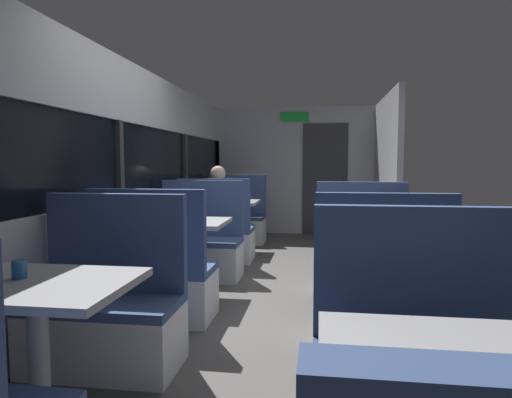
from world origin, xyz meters
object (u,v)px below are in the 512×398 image
bench_far_window_facing_entry (236,222)px  seated_passenger (218,220)px  dining_table_mid_window (180,231)px  bench_rear_aisle_facing_end (380,297)px  dining_table_far_window (227,208)px  bench_far_window_facing_end (217,236)px  dining_table_rear_aisle (370,239)px  bench_mid_window_facing_entry (200,249)px  coffee_cup_primary (19,269)px  coffee_cup_secondary (193,217)px  bench_front_aisle_facing_entry (418,379)px  bench_near_window_facing_entry (107,316)px  dining_table_near_window (37,302)px  bench_rear_aisle_facing_entry (362,257)px  bench_mid_window_facing_end (155,281)px  dining_table_front_aisle (474,391)px

bench_far_window_facing_entry → seated_passenger: seated_passenger is taller
dining_table_mid_window → seated_passenger: (0.00, 1.63, -0.10)m
bench_rear_aisle_facing_end → dining_table_far_window: bearing=119.6°
bench_far_window_facing_end → dining_table_rear_aisle: size_ratio=1.22×
bench_mid_window_facing_entry → bench_far_window_facing_entry: 2.26m
dining_table_rear_aisle → dining_table_mid_window: bearing=173.6°
bench_far_window_facing_entry → coffee_cup_primary: 5.20m
dining_table_far_window → bench_rear_aisle_facing_end: bench_rear_aisle_facing_end is taller
dining_table_mid_window → coffee_cup_secondary: (0.15, -0.10, 0.15)m
coffee_cup_primary → coffee_cup_secondary: 2.14m
bench_front_aisle_facing_entry → bench_near_window_facing_entry: bearing=161.5°
dining_table_mid_window → dining_table_rear_aisle: bearing=-6.4°
dining_table_near_window → bench_front_aisle_facing_entry: (1.79, 0.10, -0.31)m
dining_table_near_window → bench_far_window_facing_entry: 5.22m
bench_rear_aisle_facing_end → coffee_cup_primary: (-1.90, -1.32, 0.46)m
bench_mid_window_facing_entry → dining_table_near_window: bearing=-90.0°
bench_rear_aisle_facing_entry → seated_passenger: 2.13m
coffee_cup_primary → dining_table_rear_aisle: bearing=46.7°
bench_front_aisle_facing_entry → bench_rear_aisle_facing_entry: bearing=90.0°
bench_mid_window_facing_end → bench_rear_aisle_facing_entry: bearing=33.8°
bench_mid_window_facing_entry → seated_passenger: seated_passenger is taller
dining_table_near_window → bench_rear_aisle_facing_end: size_ratio=0.82×
coffee_cup_secondary → bench_rear_aisle_facing_entry: bearing=20.0°
dining_table_far_window → bench_front_aisle_facing_entry: bearing=-67.9°
bench_far_window_facing_end → coffee_cup_secondary: bench_far_window_facing_end is taller
dining_table_near_window → bench_far_window_facing_entry: size_ratio=0.82×
bench_far_window_facing_end → bench_rear_aisle_facing_end: (1.79, -2.46, 0.00)m
bench_mid_window_facing_entry → bench_rear_aisle_facing_entry: (1.79, -0.20, 0.00)m
bench_rear_aisle_facing_entry → dining_table_far_window: bearing=135.5°
dining_table_front_aisle → bench_rear_aisle_facing_entry: bearing=90.0°
bench_mid_window_facing_end → bench_far_window_facing_entry: size_ratio=1.00×
bench_near_window_facing_entry → bench_far_window_facing_end: bearing=90.0°
bench_rear_aisle_facing_entry → dining_table_front_aisle: bearing=-90.0°
dining_table_mid_window → seated_passenger: size_ratio=0.71×
bench_near_window_facing_entry → dining_table_far_window: 3.83m
dining_table_near_window → bench_far_window_facing_end: (0.00, 3.81, -0.31)m
bench_far_window_facing_entry → bench_front_aisle_facing_entry: (1.79, -5.11, 0.00)m
bench_far_window_facing_entry → bench_front_aisle_facing_entry: size_ratio=1.00×
bench_far_window_facing_entry → coffee_cup_primary: bench_far_window_facing_entry is taller
bench_far_window_facing_end → dining_table_rear_aisle: bench_far_window_facing_end is taller
bench_near_window_facing_entry → bench_far_window_facing_entry: (0.00, 4.51, 0.00)m
bench_mid_window_facing_end → dining_table_mid_window: bearing=90.0°
bench_rear_aisle_facing_entry → coffee_cup_secondary: size_ratio=12.22×
dining_table_front_aisle → coffee_cup_secondary: coffee_cup_secondary is taller
dining_table_front_aisle → dining_table_mid_window: bearing=122.1°
dining_table_rear_aisle → dining_table_front_aisle: bearing=-90.0°
bench_near_window_facing_entry → coffee_cup_primary: bearing=-99.6°
dining_table_rear_aisle → coffee_cup_secondary: coffee_cup_secondary is taller
bench_near_window_facing_entry → bench_rear_aisle_facing_end: same height
bench_mid_window_facing_end → coffee_cup_primary: size_ratio=12.22×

